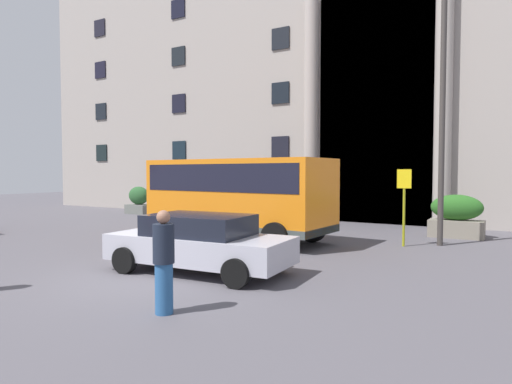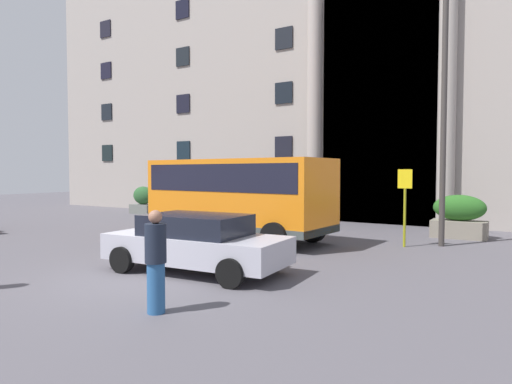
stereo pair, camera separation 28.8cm
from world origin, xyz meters
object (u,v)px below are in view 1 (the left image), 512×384
object	(u,v)px
orange_minibus	(238,192)
hedge_planter_far_west	(456,217)
hedge_planter_far_east	(139,201)
hedge_planter_entrance_left	(291,209)
bus_stop_sign	(404,199)
pedestrian_man_red_shirt	(164,262)
parked_sedan_second	(199,242)
motorcycle_near_kerb	(177,233)
lamppost_plaza_centre	(443,90)

from	to	relation	value
orange_minibus	hedge_planter_far_west	distance (m)	8.00
hedge_planter_far_east	hedge_planter_entrance_left	world-z (taller)	hedge_planter_far_east
hedge_planter_far_east	hedge_planter_entrance_left	distance (m)	10.02
hedge_planter_far_west	bus_stop_sign	bearing A→B (deg)	-112.43
hedge_planter_entrance_left	pedestrian_man_red_shirt	xyz separation A→B (m)	(3.45, -11.87, 0.14)
bus_stop_sign	hedge_planter_far_west	distance (m)	3.31
hedge_planter_far_east	bus_stop_sign	bearing A→B (deg)	-13.49
hedge_planter_far_east	pedestrian_man_red_shirt	size ratio (longest dim) A/B	0.90
hedge_planter_far_east	pedestrian_man_red_shirt	bearing A→B (deg)	-43.18
bus_stop_sign	parked_sedan_second	size ratio (longest dim) A/B	0.55
hedge_planter_far_west	hedge_planter_entrance_left	world-z (taller)	hedge_planter_far_west
hedge_planter_entrance_left	hedge_planter_far_west	bearing A→B (deg)	0.11
hedge_planter_entrance_left	motorcycle_near_kerb	world-z (taller)	hedge_planter_entrance_left
pedestrian_man_red_shirt	bus_stop_sign	bearing A→B (deg)	67.06
orange_minibus	hedge_planter_far_east	distance (m)	11.61
parked_sedan_second	motorcycle_near_kerb	size ratio (longest dim) A/B	2.21
hedge_planter_far_west	lamppost_plaza_centre	world-z (taller)	lamppost_plaza_centre
orange_minibus	hedge_planter_far_west	xyz separation A→B (m)	(6.44, 4.67, -0.92)
motorcycle_near_kerb	hedge_planter_far_west	bearing A→B (deg)	42.40
orange_minibus	pedestrian_man_red_shirt	distance (m)	7.94
hedge_planter_entrance_left	motorcycle_near_kerb	xyz separation A→B (m)	(-0.58, -6.86, -0.28)
hedge_planter_far_west	lamppost_plaza_centre	bearing A→B (deg)	-96.42
lamppost_plaza_centre	hedge_planter_far_east	bearing A→B (deg)	169.89
parked_sedan_second	pedestrian_man_red_shirt	world-z (taller)	pedestrian_man_red_shirt
hedge_planter_far_east	orange_minibus	bearing A→B (deg)	-27.82
hedge_planter_far_east	motorcycle_near_kerb	xyz separation A→B (m)	(9.41, -7.60, -0.29)
hedge_planter_far_west	parked_sedan_second	size ratio (longest dim) A/B	0.41
hedge_planter_far_west	pedestrian_man_red_shirt	xyz separation A→B (m)	(-3.22, -11.89, 0.13)
motorcycle_near_kerb	pedestrian_man_red_shirt	bearing A→B (deg)	-52.23
hedge_planter_far_west	hedge_planter_far_east	world-z (taller)	hedge_planter_far_west
orange_minibus	parked_sedan_second	bearing A→B (deg)	-64.00
hedge_planter_far_west	hedge_planter_entrance_left	distance (m)	6.67
pedestrian_man_red_shirt	lamppost_plaza_centre	size ratio (longest dim) A/B	0.20
orange_minibus	motorcycle_near_kerb	size ratio (longest dim) A/B	3.29
bus_stop_sign	hedge_planter_far_east	distance (m)	15.90
orange_minibus	hedge_planter_far_east	world-z (taller)	orange_minibus
pedestrian_man_red_shirt	parked_sedan_second	bearing A→B (deg)	106.58
bus_stop_sign	parked_sedan_second	distance (m)	7.09
hedge_planter_far_east	lamppost_plaza_centre	xyz separation A→B (m)	(16.42, -2.93, 4.23)
motorcycle_near_kerb	pedestrian_man_red_shirt	distance (m)	6.45
hedge_planter_entrance_left	motorcycle_near_kerb	bearing A→B (deg)	-94.87
hedge_planter_entrance_left	motorcycle_near_kerb	size ratio (longest dim) A/B	0.91
hedge_planter_entrance_left	pedestrian_man_red_shirt	distance (m)	12.36
bus_stop_sign	hedge_planter_entrance_left	distance (m)	6.25
hedge_planter_far_west	lamppost_plaza_centre	distance (m)	4.78
orange_minibus	motorcycle_near_kerb	xyz separation A→B (m)	(-0.82, -2.20, -1.21)
bus_stop_sign	hedge_planter_far_east	world-z (taller)	bus_stop_sign
hedge_planter_entrance_left	lamppost_plaza_centre	bearing A→B (deg)	-18.78
orange_minibus	parked_sedan_second	size ratio (longest dim) A/B	1.48
orange_minibus	hedge_planter_far_west	size ratio (longest dim) A/B	3.61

